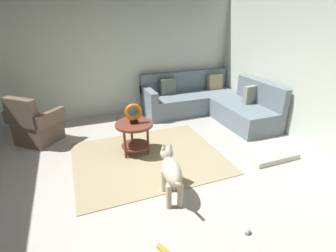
{
  "coord_description": "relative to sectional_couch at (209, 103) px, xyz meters",
  "views": [
    {
      "loc": [
        -0.84,
        -2.7,
        2.11
      ],
      "look_at": [
        0.45,
        0.6,
        0.55
      ],
      "focal_mm": 27.15,
      "sensor_mm": 36.0,
      "label": 1
    }
  ],
  "objects": [
    {
      "name": "ground_plane",
      "position": [
        -1.99,
        -2.01,
        -0.34
      ],
      "size": [
        6.0,
        6.0,
        0.1
      ],
      "primitive_type": "cube",
      "color": "#B7B2A8"
    },
    {
      "name": "wall_back",
      "position": [
        -1.99,
        0.93,
        1.06
      ],
      "size": [
        6.0,
        0.12,
        2.7
      ],
      "primitive_type": "cube",
      "color": "silver",
      "rests_on": "ground_plane"
    },
    {
      "name": "wall_right",
      "position": [
        0.95,
        -2.01,
        1.06
      ],
      "size": [
        0.12,
        6.0,
        2.7
      ],
      "primitive_type": "cube",
      "color": "silver",
      "rests_on": "ground_plane"
    },
    {
      "name": "area_rug",
      "position": [
        -1.84,
        -1.31,
        -0.29
      ],
      "size": [
        2.3,
        1.9,
        0.01
      ],
      "primitive_type": "cube",
      "color": "tan",
      "rests_on": "ground_plane"
    },
    {
      "name": "sectional_couch",
      "position": [
        0.0,
        0.0,
        0.0
      ],
      "size": [
        2.2,
        2.25,
        0.88
      ],
      "color": "slate",
      "rests_on": "ground_plane"
    },
    {
      "name": "armchair",
      "position": [
        -3.52,
        -0.07,
        0.03
      ],
      "size": [
        0.99,
        0.98,
        0.88
      ],
      "rotation": [
        0.0,
        0.0,
        -0.75
      ],
      "color": "brown",
      "rests_on": "ground_plane"
    },
    {
      "name": "side_table",
      "position": [
        -1.99,
        -1.1,
        0.12
      ],
      "size": [
        0.6,
        0.6,
        0.54
      ],
      "color": "brown",
      "rests_on": "ground_plane"
    },
    {
      "name": "torus_sculpture",
      "position": [
        -1.99,
        -1.1,
        0.42
      ],
      "size": [
        0.28,
        0.08,
        0.33
      ],
      "color": "black",
      "rests_on": "side_table"
    },
    {
      "name": "dog_bed_mat",
      "position": [
        -0.01,
        -1.93,
        -0.25
      ],
      "size": [
        0.8,
        0.6,
        0.09
      ],
      "primitive_type": "cube",
      "color": "beige",
      "rests_on": "ground_plane"
    },
    {
      "name": "dog",
      "position": [
        -1.86,
        -2.32,
        0.09
      ],
      "size": [
        0.31,
        0.84,
        0.63
      ],
      "rotation": [
        0.0,
        0.0,
        6.11
      ],
      "color": "beige",
      "rests_on": "ground_plane"
    },
    {
      "name": "dog_toy_ball",
      "position": [
        -1.34,
        -3.16,
        -0.26
      ],
      "size": [
        0.07,
        0.07,
        0.07
      ],
      "primitive_type": "sphere",
      "color": "silver",
      "rests_on": "ground_plane"
    },
    {
      "name": "dog_toy_rope",
      "position": [
        -2.23,
        -3.07,
        -0.27
      ],
      "size": [
        0.11,
        0.17,
        0.05
      ],
      "primitive_type": "cylinder",
      "rotation": [
        0.0,
        1.57,
        2.0
      ],
      "color": "orange",
      "rests_on": "ground_plane"
    }
  ]
}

